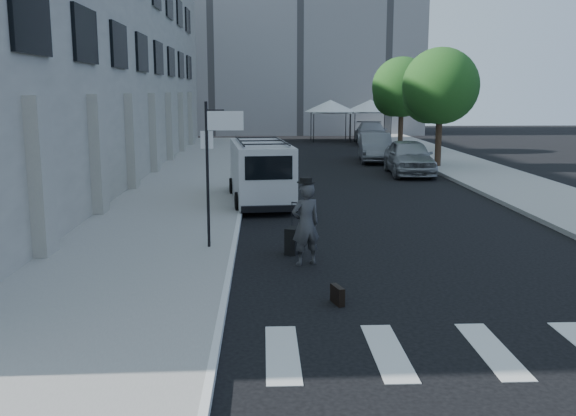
{
  "coord_description": "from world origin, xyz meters",
  "views": [
    {
      "loc": [
        -1.27,
        -12.1,
        3.9
      ],
      "look_at": [
        -0.71,
        2.07,
        1.3
      ],
      "focal_mm": 40.0,
      "sensor_mm": 36.0,
      "label": 1
    }
  ],
  "objects": [
    {
      "name": "tree_near",
      "position": [
        7.5,
        20.15,
        3.97
      ],
      "size": [
        3.8,
        3.83,
        6.03
      ],
      "color": "black",
      "rests_on": "ground"
    },
    {
      "name": "ground",
      "position": [
        0.0,
        0.0,
        0.0
      ],
      "size": [
        120.0,
        120.0,
        0.0
      ],
      "primitive_type": "plane",
      "color": "black",
      "rests_on": "ground"
    },
    {
      "name": "businessman",
      "position": [
        -0.32,
        2.0,
        0.94
      ],
      "size": [
        0.81,
        0.68,
        1.88
      ],
      "primitive_type": "imported",
      "rotation": [
        0.0,
        0.0,
        3.54
      ],
      "color": "#39393C",
      "rests_on": "ground"
    },
    {
      "name": "parked_car_c",
      "position": [
        6.8,
        35.43,
        0.8
      ],
      "size": [
        2.72,
        5.71,
        1.6
      ],
      "primitive_type": "imported",
      "rotation": [
        0.0,
        0.0,
        -0.09
      ],
      "color": "#9FA1A7",
      "rests_on": "ground"
    },
    {
      "name": "suitcase",
      "position": [
        -0.55,
        2.99,
        0.33
      ],
      "size": [
        0.44,
        0.52,
        1.24
      ],
      "rotation": [
        0.0,
        0.0,
        -0.43
      ],
      "color": "black",
      "rests_on": "ground"
    },
    {
      "name": "parked_car_b",
      "position": [
        5.0,
        23.35,
        0.78
      ],
      "size": [
        2.1,
        4.86,
        1.55
      ],
      "primitive_type": "imported",
      "rotation": [
        0.0,
        0.0,
        -0.1
      ],
      "color": "slate",
      "rests_on": "ground"
    },
    {
      "name": "parked_car_a",
      "position": [
        5.59,
        17.67,
        0.83
      ],
      "size": [
        2.22,
        4.98,
        1.67
      ],
      "primitive_type": "imported",
      "rotation": [
        0.0,
        0.0,
        -0.05
      ],
      "color": "gray",
      "rests_on": "ground"
    },
    {
      "name": "tent_right",
      "position": [
        7.2,
        38.5,
        2.71
      ],
      "size": [
        4.0,
        4.0,
        3.2
      ],
      "color": "black",
      "rests_on": "ground"
    },
    {
      "name": "tent_left",
      "position": [
        4.0,
        38.0,
        2.71
      ],
      "size": [
        4.0,
        4.0,
        3.2
      ],
      "color": "black",
      "rests_on": "ground"
    },
    {
      "name": "sign_pole",
      "position": [
        -2.36,
        3.2,
        2.65
      ],
      "size": [
        1.03,
        0.07,
        3.5
      ],
      "color": "black",
      "rests_on": "sidewalk_left"
    },
    {
      "name": "sidewalk_left",
      "position": [
        -4.25,
        16.0,
        0.07
      ],
      "size": [
        4.5,
        48.0,
        0.15
      ],
      "primitive_type": "cube",
      "color": "gray",
      "rests_on": "ground"
    },
    {
      "name": "building_left",
      "position": [
        -11.5,
        18.0,
        6.0
      ],
      "size": [
        10.0,
        44.0,
        12.0
      ],
      "primitive_type": "cube",
      "color": "gray",
      "rests_on": "ground"
    },
    {
      "name": "cargo_van",
      "position": [
        -1.36,
        10.15,
        1.11
      ],
      "size": [
        2.41,
        5.76,
        2.13
      ],
      "rotation": [
        0.0,
        0.0,
        0.1
      ],
      "color": "silver",
      "rests_on": "ground"
    },
    {
      "name": "sidewalk_right",
      "position": [
        9.0,
        20.0,
        0.07
      ],
      "size": [
        4.0,
        56.0,
        0.15
      ],
      "primitive_type": "cube",
      "color": "gray",
      "rests_on": "ground"
    },
    {
      "name": "briefcase",
      "position": [
        0.09,
        -0.75,
        0.17
      ],
      "size": [
        0.24,
        0.46,
        0.34
      ],
      "primitive_type": "cube",
      "rotation": [
        0.0,
        0.0,
        0.28
      ],
      "color": "black",
      "rests_on": "ground"
    },
    {
      "name": "tree_far",
      "position": [
        7.5,
        29.15,
        3.97
      ],
      "size": [
        3.8,
        3.83,
        6.03
      ],
      "color": "black",
      "rests_on": "ground"
    }
  ]
}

